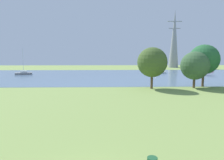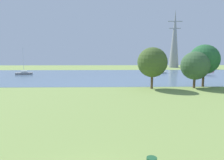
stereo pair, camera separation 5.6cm
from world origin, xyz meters
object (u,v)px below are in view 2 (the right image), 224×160
sailboat_white (159,72)px  tree_east_near (195,66)px  electricity_pylon (174,39)px  sailboat_gray (24,73)px  tree_mid_shore (204,59)px  tree_east_far (152,62)px  sailboat_red (207,70)px

sailboat_white → tree_east_near: (-0.52, -28.06, 3.64)m
electricity_pylon → sailboat_gray: bearing=-151.2°
sailboat_white → tree_mid_shore: tree_mid_shore is taller
sailboat_white → tree_east_far: tree_east_far is taller
sailboat_white → tree_east_near: sailboat_white is taller
sailboat_gray → tree_mid_shore: (43.14, -23.60, 4.69)m
sailboat_red → electricity_pylon: 25.52m
sailboat_gray → tree_east_near: 48.06m
sailboat_white → electricity_pylon: size_ratio=0.27×
sailboat_gray → tree_east_near: bearing=-31.7°
sailboat_white → sailboat_gray: 41.38m
sailboat_gray → tree_east_near: sailboat_gray is taller
sailboat_white → sailboat_red: bearing=16.3°
sailboat_red → tree_mid_shore: (-16.30, -31.76, 4.72)m
tree_east_near → sailboat_gray: bearing=148.3°
tree_mid_shore → tree_east_near: bearing=-146.0°
tree_east_far → electricity_pylon: electricity_pylon is taller
sailboat_gray → tree_east_far: sailboat_gray is taller
sailboat_white → sailboat_gray: (-41.28, -2.85, 0.02)m
sailboat_gray → tree_east_far: bearing=-37.9°
tree_east_far → tree_east_near: 7.92m
sailboat_white → electricity_pylon: (13.55, 27.24, 12.19)m
tree_east_far → sailboat_gray: bearing=142.1°
sailboat_white → tree_mid_shore: (1.86, -26.45, 4.71)m
sailboat_white → tree_east_far: size_ratio=0.91×
tree_mid_shore → tree_east_far: bearing=-169.1°
sailboat_white → electricity_pylon: 32.77m
sailboat_red → tree_east_far: size_ratio=0.82×
tree_mid_shore → sailboat_red: bearing=62.8°
sailboat_red → sailboat_gray: (-59.44, -8.16, 0.02)m
tree_east_near → electricity_pylon: bearing=75.7°
sailboat_white → sailboat_red: 18.92m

